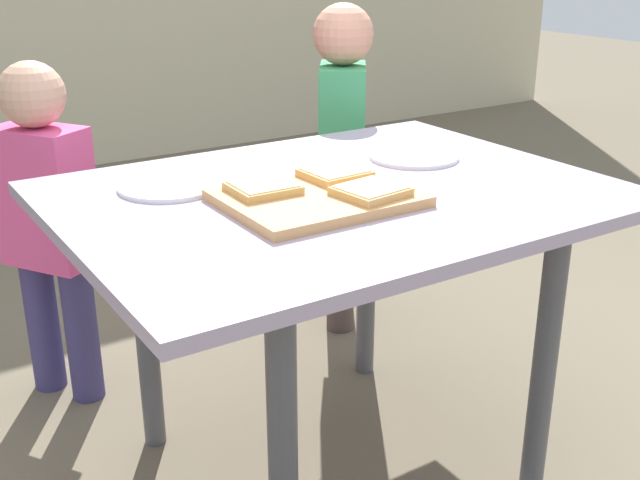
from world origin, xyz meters
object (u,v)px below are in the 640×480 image
cutting_board (317,198)px  pizza_slice_near_right (372,191)px  pizza_slice_far_left (263,188)px  plate_white_right (414,156)px  pizza_slice_far_right (335,173)px  child_right (342,143)px  child_left (47,215)px  plate_white_left (169,186)px  dining_table (336,229)px

cutting_board → pizza_slice_near_right: 0.11m
pizza_slice_far_left → plate_white_right: size_ratio=0.59×
pizza_slice_far_left → pizza_slice_near_right: bearing=-38.2°
pizza_slice_far_right → cutting_board: bearing=-141.5°
cutting_board → child_right: (0.55, 0.72, -0.11)m
pizza_slice_near_right → child_left: child_left is taller
pizza_slice_far_right → child_left: 0.85m
plate_white_right → child_right: child_right is taller
pizza_slice_near_right → plate_white_left: 0.45m
pizza_slice_near_right → child_left: (-0.46, 0.83, -0.21)m
dining_table → pizza_slice_far_left: 0.21m
dining_table → pizza_slice_near_right: 0.18m
pizza_slice_near_right → child_left: bearing=118.7°
dining_table → plate_white_right: plate_white_right is taller
cutting_board → plate_white_left: (-0.22, 0.26, -0.01)m
pizza_slice_near_right → plate_white_right: pizza_slice_near_right is taller
pizza_slice_near_right → child_left: size_ratio=0.15×
pizza_slice_far_left → pizza_slice_far_right: size_ratio=0.97×
pizza_slice_far_left → child_left: size_ratio=0.14×
plate_white_right → child_left: child_left is taller
cutting_board → child_left: 0.87m
pizza_slice_near_right → child_right: 0.93m
plate_white_left → child_right: bearing=30.6°
pizza_slice_far_right → plate_white_left: size_ratio=0.61×
pizza_slice_far_right → plate_white_left: bearing=148.5°
dining_table → pizza_slice_near_right: bearing=-88.6°
child_right → dining_table: bearing=-125.3°
pizza_slice_far_right → pizza_slice_near_right: (-0.01, -0.15, 0.00)m
child_right → pizza_slice_far_left: bearing=-134.6°
cutting_board → plate_white_left: bearing=129.5°
dining_table → pizza_slice_far_right: pizza_slice_far_right is taller
pizza_slice_far_right → plate_white_left: 0.36m
pizza_slice_far_left → child_right: bearing=45.4°
cutting_board → child_right: child_right is taller
dining_table → plate_white_right: size_ratio=5.25×
dining_table → child_right: child_right is taller
pizza_slice_far_left → pizza_slice_far_right: bearing=2.1°
cutting_board → dining_table: bearing=33.4°
plate_white_right → child_left: bearing=142.2°
dining_table → pizza_slice_far_right: bearing=62.4°
cutting_board → plate_white_right: bearing=23.3°
pizza_slice_far_left → child_left: 0.78m
child_left → pizza_slice_far_left: bearing=-68.1°
pizza_slice_far_left → child_left: child_left is taller
plate_white_right → child_left: size_ratio=0.24×
cutting_board → child_left: (-0.37, 0.76, -0.19)m
pizza_slice_far_left → cutting_board: bearing=-36.2°
cutting_board → pizza_slice_far_right: (0.09, 0.07, 0.02)m
plate_white_left → pizza_slice_far_right: bearing=-31.5°
child_left → child_right: child_right is taller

